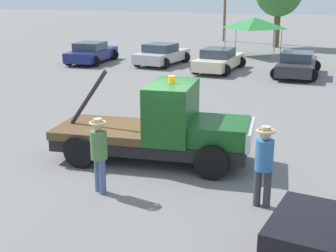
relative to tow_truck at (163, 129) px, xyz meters
name	(u,v)px	position (x,y,z in m)	size (l,w,h in m)	color
ground_plane	(151,160)	(-0.33, -0.04, -0.94)	(160.00, 160.00, 0.00)	slate
tow_truck	(163,129)	(0.00, 0.00, 0.00)	(5.60, 2.61, 2.51)	black
person_near_truck	(264,160)	(3.06, -1.85, 0.15)	(0.41, 0.41, 1.84)	#38383D
person_at_hood	(99,150)	(-0.62, -2.46, 0.13)	(0.40, 0.40, 1.81)	#475B84
parked_car_navy	(92,53)	(-10.84, 15.16, -0.29)	(2.73, 4.74, 1.34)	navy
parked_car_silver	(162,54)	(-6.29, 15.96, -0.29)	(2.82, 4.46, 1.34)	#B7B7BC
parked_car_cream	(219,60)	(-2.33, 14.94, -0.29)	(2.51, 4.81, 1.34)	beige
parked_car_charcoal	(297,64)	(2.08, 14.91, -0.29)	(2.48, 4.76, 1.34)	#2D2D33
canopy_tent_green	(255,23)	(-1.61, 21.84, 1.39)	(3.42, 3.42, 2.71)	#9E9EA3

